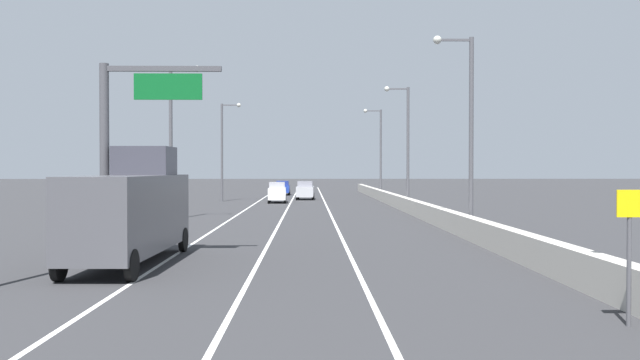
% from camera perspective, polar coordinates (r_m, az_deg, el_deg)
% --- Properties ---
extents(ground_plane, '(320.00, 320.00, 0.00)m').
position_cam_1_polar(ground_plane, '(66.24, -0.85, -2.01)').
color(ground_plane, '#2D2D30').
extents(lane_stripe_left, '(0.16, 130.00, 0.00)m').
position_cam_1_polar(lane_stripe_left, '(57.50, -6.32, -2.47)').
color(lane_stripe_left, silver).
rests_on(lane_stripe_left, ground_plane).
extents(lane_stripe_center, '(0.16, 130.00, 0.00)m').
position_cam_1_polar(lane_stripe_center, '(57.28, -2.83, -2.48)').
color(lane_stripe_center, silver).
rests_on(lane_stripe_center, ground_plane).
extents(lane_stripe_right, '(0.16, 130.00, 0.00)m').
position_cam_1_polar(lane_stripe_right, '(57.27, 0.68, -2.48)').
color(lane_stripe_right, silver).
rests_on(lane_stripe_right, ground_plane).
extents(jersey_barrier_right, '(0.60, 120.00, 1.10)m').
position_cam_1_polar(jersey_barrier_right, '(42.98, 9.66, -2.92)').
color(jersey_barrier_right, '#B2ADA3').
rests_on(jersey_barrier_right, ground_plane).
extents(overhead_sign_gantry, '(4.68, 0.36, 7.50)m').
position_cam_1_polar(overhead_sign_gantry, '(26.46, -16.61, 3.69)').
color(overhead_sign_gantry, '#47474C').
rests_on(overhead_sign_gantry, ground_plane).
extents(speed_advisory_sign, '(0.60, 0.11, 3.00)m').
position_cam_1_polar(speed_advisory_sign, '(15.99, 25.18, -5.20)').
color(speed_advisory_sign, '#4C4C51').
rests_on(speed_advisory_sign, ground_plane).
extents(lamp_post_right_second, '(2.14, 0.44, 10.42)m').
position_cam_1_polar(lamp_post_right_second, '(35.57, 12.55, 5.00)').
color(lamp_post_right_second, '#4C4C51').
rests_on(lamp_post_right_second, ground_plane).
extents(lamp_post_right_third, '(2.14, 0.44, 10.42)m').
position_cam_1_polar(lamp_post_right_third, '(56.29, 7.36, 3.52)').
color(lamp_post_right_third, '#4C4C51').
rests_on(lamp_post_right_third, ground_plane).
extents(lamp_post_right_fourth, '(2.14, 0.44, 10.42)m').
position_cam_1_polar(lamp_post_right_fourth, '(77.26, 5.09, 2.83)').
color(lamp_post_right_fourth, '#4C4C51').
rests_on(lamp_post_right_fourth, ground_plane).
extents(lamp_post_left_near, '(2.14, 0.44, 10.42)m').
position_cam_1_polar(lamp_post_left_near, '(21.49, -25.94, 7.58)').
color(lamp_post_left_near, '#4C4C51').
rests_on(lamp_post_left_near, ground_plane).
extents(lamp_post_left_mid, '(2.14, 0.44, 10.42)m').
position_cam_1_polar(lamp_post_left_mid, '(45.71, -12.47, 4.10)').
color(lamp_post_left_mid, '#4C4C51').
rests_on(lamp_post_left_mid, ground_plane).
extents(lamp_post_left_far, '(2.14, 0.44, 10.42)m').
position_cam_1_polar(lamp_post_left_far, '(70.72, -8.27, 3.00)').
color(lamp_post_left_far, '#4C4C51').
rests_on(lamp_post_left_far, ground_plane).
extents(car_blue_0, '(1.84, 4.71, 1.87)m').
position_cam_1_polar(car_blue_0, '(87.01, -3.23, -0.68)').
color(car_blue_0, '#1E389E').
rests_on(car_blue_0, ground_plane).
extents(car_white_1, '(1.93, 4.43, 2.11)m').
position_cam_1_polar(car_white_1, '(67.22, -3.72, -1.08)').
color(car_white_1, white).
rests_on(car_white_1, ground_plane).
extents(car_silver_2, '(2.08, 4.27, 2.06)m').
position_cam_1_polar(car_silver_2, '(73.94, -1.28, -0.91)').
color(car_silver_2, '#B7B7BC').
rests_on(car_silver_2, ground_plane).
extents(box_truck, '(2.66, 8.80, 4.32)m').
position_cam_1_polar(box_truck, '(24.93, -15.98, -2.47)').
color(box_truck, '#4C4C51').
rests_on(box_truck, ground_plane).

